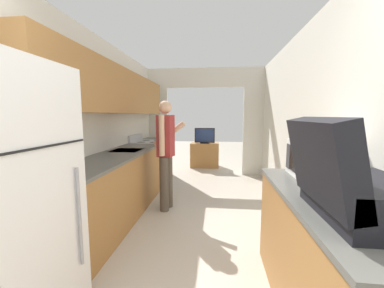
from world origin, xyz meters
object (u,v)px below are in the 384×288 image
Objects in this scene: tv_cabinet at (205,155)px; microwave at (318,160)px; range_oven at (150,163)px; television at (205,136)px; suitcase at (350,185)px; person at (166,152)px.

microwave is at bearing -74.79° from tv_cabinet.
television is at bearing 59.89° from range_oven.
suitcase reaches higher than microwave.
suitcase is 1.33× the size of microwave.
person is 2.09m from microwave.
person is at bearing 139.76° from microwave.
person reaches higher than television.
tv_cabinet is (1.01, 1.78, -0.12)m from range_oven.
suitcase is at bearing -78.72° from television.
television reaches higher than range_oven.
microwave is 0.62× the size of tv_cabinet.
microwave is at bearing -120.66° from person.
microwave is at bearing 78.15° from suitcase.
person reaches higher than range_oven.
suitcase is 1.16× the size of television.
person is (0.59, -1.19, 0.42)m from range_oven.
person is 2.96m from television.
microwave is 0.88× the size of television.
person is at bearing -98.10° from television.
range_oven is 2.05m from tv_cabinet.
suitcase reaches higher than television.
television is at bearing 1.47° from person.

